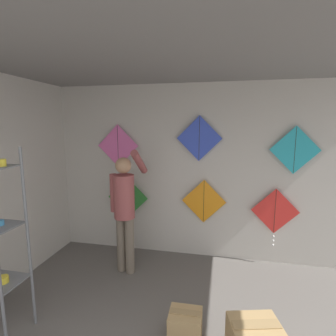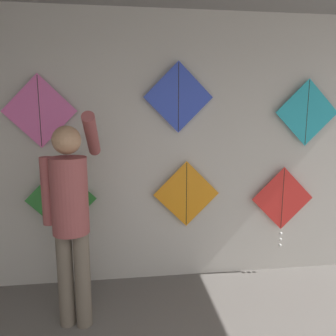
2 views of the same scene
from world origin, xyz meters
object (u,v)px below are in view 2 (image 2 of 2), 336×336
kite_4 (178,97)px  kite_5 (307,113)px  shopkeeper (71,210)px  kite_1 (186,194)px  kite_2 (282,201)px  kite_3 (39,111)px  kite_0 (61,201)px

kite_4 → kite_5: 1.39m
shopkeeper → kite_1: shopkeeper is taller
kite_1 → kite_2: kite_1 is taller
kite_3 → kite_4: bearing=0.0°
kite_0 → kite_5: 2.73m
kite_0 → kite_1: bearing=0.0°
shopkeeper → kite_2: size_ratio=2.00×
kite_3 → kite_5: 2.73m
kite_5 → shopkeeper: bearing=-164.6°
kite_1 → kite_2: size_ratio=0.77×
kite_4 → kite_3: bearing=180.0°
kite_2 → kite_3: 2.70m
shopkeeper → kite_3: (-0.35, 0.66, 0.79)m
kite_0 → kite_4: kite_4 is taller
kite_2 → kite_4: bearing=180.0°
kite_4 → kite_5: (1.39, 0.00, -0.15)m
kite_1 → kite_3: kite_3 is taller
shopkeeper → kite_5: 2.58m
kite_1 → kite_5: (1.29, 0.00, 0.85)m
shopkeeper → kite_3: size_ratio=2.59×
kite_2 → kite_5: (0.21, 0.00, 0.97)m
shopkeeper → kite_4: 1.51m
kite_2 → kite_4: size_ratio=1.29×
shopkeeper → kite_4: kite_4 is taller
shopkeeper → kite_2: bearing=29.3°
kite_4 → kite_5: bearing=0.0°
kite_2 → kite_5: kite_5 is taller
kite_2 → kite_5: size_ratio=1.29×
kite_1 → kite_4: kite_4 is taller
kite_1 → kite_2: bearing=-0.0°
kite_1 → kite_5: bearing=0.0°
kite_0 → kite_2: kite_0 is taller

